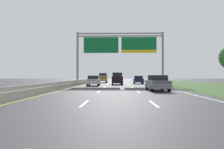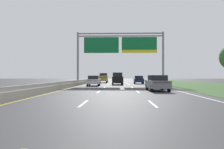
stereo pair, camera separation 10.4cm
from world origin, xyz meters
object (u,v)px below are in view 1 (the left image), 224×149
at_px(overhead_sign_gantry, 120,47).
at_px(car_silver_left_lane_sedan, 94,81).
at_px(pickup_truck_gold, 103,78).
at_px(car_grey_right_lane_sedan, 157,83).
at_px(car_navy_right_lane_sedan, 138,80).
at_px(car_white_centre_lane_suv, 118,78).
at_px(car_black_centre_lane_suv, 117,78).

xyz_separation_m(overhead_sign_gantry, car_silver_left_lane_sedan, (-4.09, -4.19, -5.65)).
bearing_deg(pickup_truck_gold, car_silver_left_lane_sedan, 178.16).
bearing_deg(car_grey_right_lane_sedan, car_navy_right_lane_sedan, -1.17).
height_order(pickup_truck_gold, car_silver_left_lane_sedan, pickup_truck_gold).
relative_size(pickup_truck_gold, car_white_centre_lane_suv, 1.15).
xyz_separation_m(overhead_sign_gantry, car_navy_right_lane_sedan, (3.63, 5.38, -5.65)).
xyz_separation_m(car_silver_left_lane_sedan, car_white_centre_lane_suv, (3.79, 16.50, 0.28)).
height_order(pickup_truck_gold, car_black_centre_lane_suv, pickup_truck_gold).
distance_m(overhead_sign_gantry, car_white_centre_lane_suv, 13.44).
xyz_separation_m(car_black_centre_lane_suv, car_navy_right_lane_sedan, (4.12, 4.27, -0.28)).
bearing_deg(overhead_sign_gantry, car_black_centre_lane_suv, 113.92).
relative_size(pickup_truck_gold, car_silver_left_lane_sedan, 1.22).
xyz_separation_m(pickup_truck_gold, car_navy_right_lane_sedan, (7.47, -7.75, -0.26)).
distance_m(pickup_truck_gold, car_grey_right_lane_sedan, 30.02).
distance_m(overhead_sign_gantry, car_navy_right_lane_sedan, 8.60).
height_order(overhead_sign_gantry, car_silver_left_lane_sedan, overhead_sign_gantry).
height_order(car_black_centre_lane_suv, car_white_centre_lane_suv, same).
distance_m(car_silver_left_lane_sedan, car_navy_right_lane_sedan, 12.29).
relative_size(pickup_truck_gold, car_black_centre_lane_suv, 1.14).
bearing_deg(car_navy_right_lane_sedan, car_grey_right_lane_sedan, -178.60).
distance_m(overhead_sign_gantry, car_black_centre_lane_suv, 5.51).
bearing_deg(car_white_centre_lane_suv, car_black_centre_lane_suv, -179.56).
distance_m(car_black_centre_lane_suv, car_white_centre_lane_suv, 11.20).
distance_m(car_silver_left_lane_sedan, car_white_centre_lane_suv, 16.93).
bearing_deg(car_black_centre_lane_suv, car_grey_right_lane_sedan, -168.13).
bearing_deg(car_silver_left_lane_sedan, car_black_centre_lane_suv, -35.53).
bearing_deg(car_silver_left_lane_sedan, pickup_truck_gold, -2.25).
bearing_deg(car_navy_right_lane_sedan, car_silver_left_lane_sedan, 142.66).
height_order(overhead_sign_gantry, car_navy_right_lane_sedan, overhead_sign_gantry).
xyz_separation_m(car_grey_right_lane_sedan, car_white_centre_lane_suv, (-3.88, 28.28, 0.28)).
xyz_separation_m(car_grey_right_lane_sedan, car_silver_left_lane_sedan, (-7.66, 11.77, 0.00)).
distance_m(pickup_truck_gold, car_navy_right_lane_sedan, 10.76).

